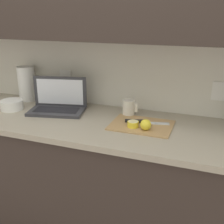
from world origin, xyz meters
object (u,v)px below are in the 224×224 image
Objects in this scene: measuring_cup at (129,108)px; bowl_white at (12,105)px; paper_towel_roll at (27,83)px; knife at (139,122)px; cutting_board at (141,125)px; laptop at (58,103)px; lemon_half_cut at (133,124)px; lemon_whole_beside at (146,125)px.

measuring_cup reaches higher than bowl_white.
paper_towel_roll reaches higher than measuring_cup.
knife is 1.02× the size of paper_towel_roll.
knife is at bearing 130.96° from cutting_board.
laptop is at bearing 14.92° from bowl_white.
knife is at bearing -11.36° from paper_towel_roll.
knife is 0.17m from measuring_cup.
measuring_cup is at bearing 129.80° from cutting_board.
cutting_board is at bearing 1.09° from bowl_white.
laptop reaches higher than lemon_half_cut.
cutting_board is 2.37× the size of bowl_white.
lemon_half_cut reaches higher than knife.
lemon_half_cut is at bearing -2.15° from bowl_white.
cutting_board is at bearing 53.53° from lemon_half_cut.
paper_towel_roll reaches higher than lemon_whole_beside.
cutting_board is at bearing -62.74° from knife.
laptop is at bearing 173.63° from cutting_board.
paper_towel_roll is at bearing 167.62° from cutting_board.
paper_towel_roll is (-0.35, 0.14, 0.08)m from laptop.
knife is at bearing 123.70° from lemon_whole_beside.
cutting_board is 0.93m from bowl_white.
measuring_cup is (-0.13, 0.15, 0.05)m from cutting_board.
knife is (0.59, -0.05, -0.04)m from laptop.
cutting_board is at bearing -19.09° from laptop.
bowl_white is (-0.81, -0.17, -0.02)m from measuring_cup.
laptop is 1.53× the size of knife.
lemon_whole_beside is 0.24× the size of paper_towel_roll.
laptop is 0.59m from lemon_half_cut.
lemon_whole_beside is 0.98m from bowl_white.
lemon_whole_beside is 1.05m from paper_towel_roll.
lemon_half_cut is 1.05× the size of lemon_whole_beside.
laptop is at bearing -170.27° from measuring_cup.
laptop is 0.33m from bowl_white.
knife is 1.72× the size of bowl_white.
knife is at bearing 2.46° from bowl_white.
cutting_board is (0.61, -0.07, -0.05)m from laptop.
bowl_white is 0.25m from paper_towel_roll.
lemon_whole_beside is 0.61× the size of measuring_cup.
lemon_half_cut is at bearing -66.50° from measuring_cup.
lemon_half_cut is at bearing -126.47° from cutting_board.
cutting_board is 5.78× the size of lemon_whole_beside.
cutting_board is 0.03m from knife.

